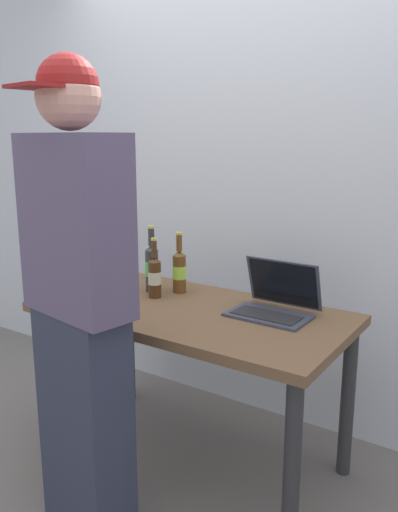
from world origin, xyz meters
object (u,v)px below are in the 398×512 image
at_px(beer_bottle_brown, 155,276).
at_px(person_figure, 79,305).
at_px(beer_bottle_amber, 179,270).
at_px(coffee_mug, 53,293).
at_px(beer_bottle_green, 152,266).
at_px(laptop, 275,302).

distance_m(beer_bottle_brown, person_figure, 0.67).
distance_m(beer_bottle_amber, coffee_mug, 0.61).
xyz_separation_m(beer_bottle_green, person_figure, (0.25, -0.72, 0.04)).
xyz_separation_m(laptop, beer_bottle_amber, (-0.54, 0.03, 0.06)).
height_order(laptop, person_figure, person_figure).
bearing_deg(coffee_mug, beer_bottle_green, 54.67).
xyz_separation_m(beer_bottle_brown, person_figure, (0.17, -0.65, 0.06)).
height_order(person_figure, coffee_mug, person_figure).
bearing_deg(coffee_mug, laptop, 24.05).
bearing_deg(person_figure, beer_bottle_amber, 98.70).
bearing_deg(laptop, beer_bottle_green, -177.70).
distance_m(beer_bottle_brown, coffee_mug, 0.48).
xyz_separation_m(laptop, beer_bottle_green, (-0.67, -0.03, 0.07)).
bearing_deg(laptop, person_figure, -119.26).
xyz_separation_m(beer_bottle_amber, coffee_mug, (-0.41, -0.45, -0.07)).
height_order(beer_bottle_brown, coffee_mug, beer_bottle_brown).
bearing_deg(beer_bottle_brown, person_figure, -75.38).
distance_m(laptop, beer_bottle_amber, 0.54).
bearing_deg(beer_bottle_brown, coffee_mug, -138.28).
bearing_deg(laptop, beer_bottle_brown, -170.10).
relative_size(beer_bottle_amber, person_figure, 0.17).
distance_m(laptop, beer_bottle_brown, 0.60).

